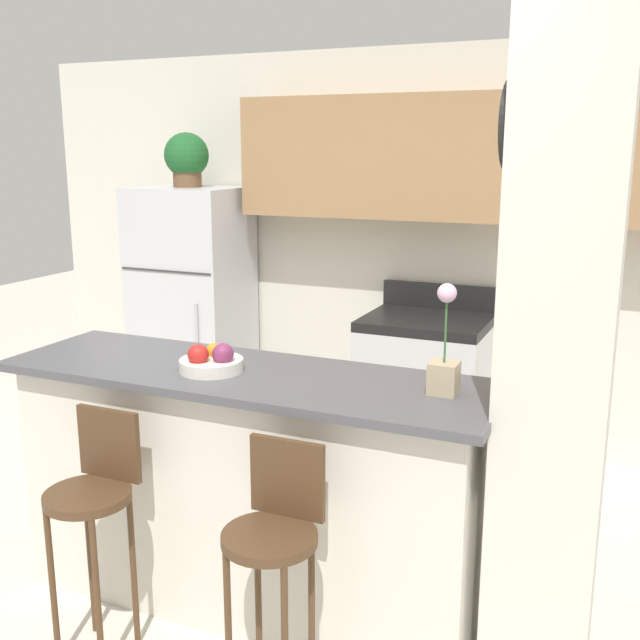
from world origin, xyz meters
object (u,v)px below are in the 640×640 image
Objects in this scene: bar_stool_right at (275,541)px; orchid_vase at (444,360)px; stove_range at (425,387)px; trash_bin at (254,413)px; potted_plant_on_fridge at (187,158)px; bar_stool_left at (95,500)px; fruit_bowl at (211,362)px; refrigerator at (192,307)px.

bar_stool_right is 0.88m from orchid_vase.
bar_stool_right is (0.14, -2.33, 0.17)m from stove_range.
trash_bin is at bearing -169.99° from stove_range.
potted_plant_on_fridge is at bearing 179.90° from stove_range.
stove_range is 2.00m from orchid_vase.
bar_stool_left is (-0.63, -2.33, 0.17)m from stove_range.
potted_plant_on_fridge is 0.89× the size of orchid_vase.
orchid_vase reaches higher than bar_stool_left.
fruit_bowl is (0.26, 0.44, 0.46)m from bar_stool_left.
orchid_vase is at bearing 6.38° from fruit_bowl.
stove_range is at bearing 79.06° from fruit_bowl.
bar_stool_right is 2.51m from trash_bin.
refrigerator is 1.03m from potted_plant_on_fridge.
potted_plant_on_fridge reaches higher than orchid_vase.
orchid_vase is 0.93m from fruit_bowl.
orchid_vase reaches higher than trash_bin.
orchid_vase is at bearing -43.52° from trash_bin.
bar_stool_right is at bearing 0.00° from bar_stool_left.
bar_stool_right is 2.63× the size of potted_plant_on_fridge.
bar_stool_right is at bearing -51.76° from refrigerator.
refrigerator is 4.06× the size of orchid_vase.
potted_plant_on_fridge is 1.78m from trash_bin.
refrigerator is 2.91m from orchid_vase.
fruit_bowl is 0.68× the size of trash_bin.
refrigerator is at bearing 161.16° from trash_bin.
potted_plant_on_fridge reaches higher than refrigerator.
refrigerator reaches higher than bar_stool_right.
bar_stool_left is 3.73× the size of fruit_bowl.
bar_stool_left is at bearing 180.00° from bar_stool_right.
bar_stool_left is at bearing -120.68° from fruit_bowl.
orchid_vase is at bearing -38.37° from refrigerator.
bar_stool_left is 2.85m from potted_plant_on_fridge.
bar_stool_right is (0.76, 0.00, 0.00)m from bar_stool_left.
stove_range reaches higher than trash_bin.
stove_range is 2.03m from fruit_bowl.
orchid_vase is 2.51m from trash_bin.
orchid_vase is (2.26, -1.79, -0.68)m from potted_plant_on_fridge.
bar_stool_left is at bearing -65.20° from potted_plant_on_fridge.
stove_range is at bearing 10.01° from trash_bin.
bar_stool_right is 2.52× the size of trash_bin.
trash_bin is at bearing 136.48° from orchid_vase.
potted_plant_on_fridge reaches higher than trash_bin.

